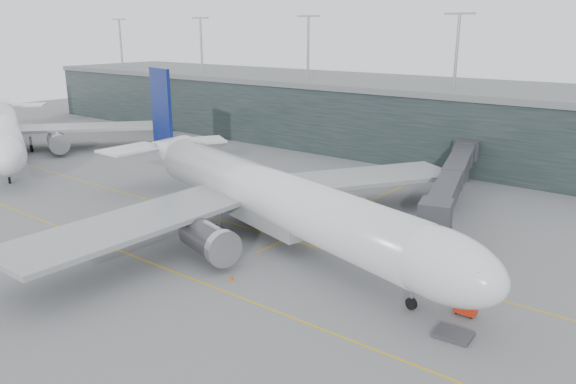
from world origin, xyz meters
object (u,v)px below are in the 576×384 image
Objects in this scene: jet_bridge at (469,169)px; gse_cart at (466,307)px; main_aircraft at (269,196)px; second_aircraft at (3,131)px.

gse_cart is at bearing -85.10° from jet_bridge.
second_aircraft is at bearing -165.88° from main_aircraft.
main_aircraft is at bearing 23.17° from second_aircraft.
jet_bridge is 0.70× the size of second_aircraft.
gse_cart is (28.43, -4.37, -4.90)m from main_aircraft.
main_aircraft is 29.18m from gse_cart.
jet_bridge is (14.83, 30.74, -0.14)m from main_aircraft.
main_aircraft is 1.05× the size of second_aircraft.
gse_cart is at bearing 21.19° from second_aircraft.
second_aircraft is 33.28× the size of gse_cart.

